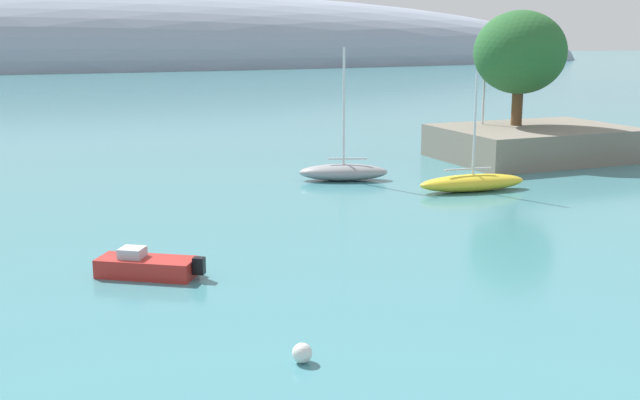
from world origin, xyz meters
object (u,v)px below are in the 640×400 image
tree_clump_shore (520,53)px  sailboat_grey_near_shore (343,171)px  mooring_buoy_white (302,353)px  sailboat_yellow_outer_mooring (472,182)px  motorboat_red_alongside_breakwater (147,266)px  sailboat_black_mid_mooring (481,148)px

tree_clump_shore → sailboat_grey_near_shore: (-16.30, -3.92, -7.34)m
sailboat_grey_near_shore → mooring_buoy_white: 28.66m
sailboat_yellow_outer_mooring → motorboat_red_alongside_breakwater: bearing=-150.0°
sailboat_black_mid_mooring → mooring_buoy_white: size_ratio=12.36×
sailboat_grey_near_shore → motorboat_red_alongside_breakwater: 22.00m
tree_clump_shore → sailboat_yellow_outer_mooring: tree_clump_shore is taller
sailboat_yellow_outer_mooring → sailboat_grey_near_shore: bearing=139.6°
sailboat_black_mid_mooring → motorboat_red_alongside_breakwater: size_ratio=1.80×
sailboat_grey_near_shore → motorboat_red_alongside_breakwater: (-15.51, -15.60, -0.19)m
sailboat_grey_near_shore → tree_clump_shore: bearing=-146.4°
mooring_buoy_white → sailboat_black_mid_mooring: bearing=49.0°
sailboat_black_mid_mooring → motorboat_red_alongside_breakwater: (-29.78, -21.06, -0.17)m
sailboat_black_mid_mooring → mooring_buoy_white: (-27.05, -31.12, -0.28)m
sailboat_grey_near_shore → mooring_buoy_white: (-12.77, -25.66, -0.30)m
tree_clump_shore → sailboat_black_mid_mooring: tree_clump_shore is taller
tree_clump_shore → sailboat_yellow_outer_mooring: (-10.45, -10.08, -7.40)m
sailboat_grey_near_shore → sailboat_yellow_outer_mooring: (5.84, -6.17, -0.05)m
mooring_buoy_white → tree_clump_shore: bearing=45.5°
sailboat_black_mid_mooring → motorboat_red_alongside_breakwater: 36.47m
tree_clump_shore → sailboat_grey_near_shore: bearing=-166.5°
tree_clump_shore → mooring_buoy_white: bearing=-134.5°
motorboat_red_alongside_breakwater → mooring_buoy_white: bearing=138.3°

